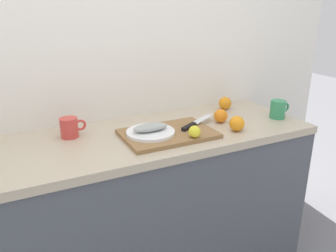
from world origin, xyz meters
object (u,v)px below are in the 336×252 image
Objects in this scene: orange_0 at (225,103)px; coffee_mug_0 at (70,128)px; fish_fillet at (150,127)px; lemon_0 at (195,132)px; chef_knife at (194,124)px; white_plate at (150,132)px; cutting_board at (168,134)px; coffee_mug_1 at (278,109)px.

coffee_mug_0 is at bearing -177.05° from orange_0.
lemon_0 is at bearing -38.61° from fish_fillet.
fish_fillet is 0.25m from chef_knife.
orange_0 is at bearing 21.01° from white_plate.
orange_0 is (0.51, 0.24, 0.03)m from cutting_board.
lemon_0 is 0.46× the size of coffee_mug_1.
chef_knife is at bearing 174.28° from coffee_mug_1.
orange_0 is (0.34, 0.22, 0.01)m from chef_knife.
orange_0 is at bearing 2.95° from coffee_mug_0.
lemon_0 is at bearing -38.61° from white_plate.
chef_knife is (0.16, 0.02, 0.02)m from cutting_board.
lemon_0 is at bearing -171.24° from coffee_mug_1.
fish_fillet reaches higher than white_plate.
coffee_mug_0 is at bearing 168.75° from coffee_mug_1.
white_plate is 1.33× the size of fish_fillet.
cutting_board is 7.79× the size of lemon_0.
lemon_0 is at bearing -149.81° from chef_knife.
orange_0 is (0.59, 0.23, 0.01)m from white_plate.
fish_fillet is at bearing 171.46° from cutting_board.
coffee_mug_0 is (-0.43, 0.19, 0.04)m from cutting_board.
orange_0 is at bearing 25.47° from cutting_board.
orange_0 is at bearing 2.31° from chef_knife.
fish_fillet is at bearing -27.59° from coffee_mug_0.
fish_fillet reaches higher than chef_knife.
cutting_board is at bearing -154.53° from orange_0.
chef_knife is 2.13× the size of coffee_mug_0.
lemon_0 reaches higher than chef_knife.
coffee_mug_0 is 1.13m from coffee_mug_1.
coffee_mug_0 is (-0.34, 0.18, -0.00)m from fish_fillet.
cutting_board is 3.57× the size of coffee_mug_1.
coffee_mug_1 is (0.60, 0.09, 0.00)m from lemon_0.
coffee_mug_1 is at bearing -57.70° from orange_0.
cutting_board is 0.15m from lemon_0.
cutting_board is at bearing -8.54° from white_plate.
cutting_board is at bearing -24.09° from coffee_mug_0.
coffee_mug_0 is at bearing 155.91° from cutting_board.
coffee_mug_1 is (0.68, -0.03, 0.04)m from cutting_board.
fish_fillet is 2.27× the size of orange_0.
coffee_mug_0 is 1.00× the size of coffee_mug_1.
chef_knife reaches higher than cutting_board.
lemon_0 reaches higher than fish_fillet.
fish_fillet is at bearing 152.67° from chef_knife.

